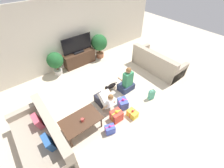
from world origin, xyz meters
name	(u,v)px	position (x,y,z in m)	size (l,w,h in m)	color
ground_plane	(112,96)	(0.00, 0.00, 0.00)	(16.00, 16.00, 0.00)	beige
wall_back	(69,34)	(0.00, 2.63, 1.30)	(8.40, 0.06, 2.60)	beige
sofa_left	(43,140)	(-2.39, -0.28, 0.30)	(0.91, 2.04, 0.85)	tan
sofa_right	(157,63)	(2.39, 0.09, 0.29)	(0.91, 2.04, 0.85)	tan
coffee_table	(81,121)	(-1.42, -0.45, 0.38)	(1.03, 0.64, 0.42)	#472D1E
tv_console	(80,58)	(0.12, 2.37, 0.29)	(1.32, 0.39, 0.57)	#472D1E
tv	(77,45)	(0.12, 2.37, 0.89)	(1.24, 0.20, 0.70)	black
potted_plant_back_right	(99,43)	(1.13, 2.32, 0.67)	(0.69, 0.69, 1.06)	#A36042
potted_plant_back_left	(55,61)	(-0.89, 2.32, 0.58)	(0.60, 0.60, 0.93)	beige
person_kneeling	(105,99)	(-0.46, -0.20, 0.33)	(0.35, 0.79, 0.76)	#23232D
person_sitting	(127,82)	(0.59, -0.05, 0.34)	(0.53, 0.49, 0.96)	#283351
dog	(111,86)	(0.13, 0.26, 0.19)	(0.57, 0.17, 0.29)	black
gift_box_a	(116,116)	(-0.49, -0.79, 0.17)	(0.32, 0.29, 0.40)	red
gift_box_b	(110,129)	(-0.89, -1.00, 0.13)	(0.30, 0.26, 0.31)	#3D51BC
gift_box_c	(123,103)	(-0.03, -0.55, 0.15)	(0.35, 0.38, 0.37)	#3D51BC
gift_box_d	(132,114)	(-0.05, -1.00, 0.11)	(0.23, 0.31, 0.28)	yellow
gift_bag_a	(151,95)	(0.93, -0.88, 0.18)	(0.22, 0.16, 0.38)	#4CA384
mug	(82,120)	(-1.39, -0.51, 0.46)	(0.12, 0.08, 0.09)	#B23D38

